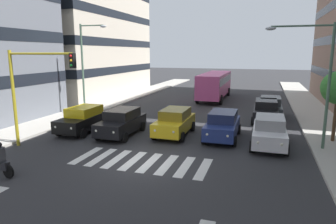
% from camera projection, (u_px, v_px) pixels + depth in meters
% --- Properties ---
extents(ground_plane, '(180.00, 180.00, 0.00)m').
position_uv_depth(ground_plane, '(141.00, 162.00, 15.26)').
color(ground_plane, '#2D2D30').
extents(crosswalk_markings, '(6.75, 2.80, 0.01)m').
position_uv_depth(crosswalk_markings, '(141.00, 161.00, 15.26)').
color(crosswalk_markings, silver).
rests_on(crosswalk_markings, ground_plane).
extents(car_0, '(2.02, 4.44, 1.72)m').
position_uv_depth(car_0, '(269.00, 131.00, 17.63)').
color(car_0, silver).
rests_on(car_0, ground_plane).
extents(car_1, '(2.02, 4.44, 1.72)m').
position_uv_depth(car_1, '(223.00, 125.00, 19.19)').
color(car_1, navy).
rests_on(car_1, ground_plane).
extents(car_2, '(2.02, 4.44, 1.72)m').
position_uv_depth(car_2, '(175.00, 122.00, 20.05)').
color(car_2, gold).
rests_on(car_2, ground_plane).
extents(car_3, '(2.02, 4.44, 1.72)m').
position_uv_depth(car_3, '(122.00, 122.00, 19.98)').
color(car_3, black).
rests_on(car_3, ground_plane).
extents(car_4, '(2.02, 4.44, 1.72)m').
position_uv_depth(car_4, '(83.00, 119.00, 20.89)').
color(car_4, black).
rests_on(car_4, ground_plane).
extents(car_row2_0, '(2.02, 4.44, 1.72)m').
position_uv_depth(car_row2_0, '(266.00, 111.00, 23.84)').
color(car_row2_0, black).
rests_on(car_row2_0, ground_plane).
extents(car_row2_1, '(2.02, 4.44, 1.72)m').
position_uv_depth(car_row2_1, '(270.00, 107.00, 25.42)').
color(car_row2_1, '#474C51').
rests_on(car_row2_1, ground_plane).
extents(bus_behind_traffic, '(2.78, 10.50, 3.00)m').
position_uv_depth(bus_behind_traffic, '(215.00, 83.00, 35.44)').
color(bus_behind_traffic, '#DB5193').
rests_on(bus_behind_traffic, ground_plane).
extents(motorcycle_with_rider, '(1.70, 0.41, 1.57)m').
position_uv_depth(motorcycle_with_rider, '(0.00, 162.00, 13.36)').
color(motorcycle_with_rider, black).
rests_on(motorcycle_with_rider, ground_plane).
extents(traffic_light_gantry, '(4.25, 0.36, 5.50)m').
position_uv_depth(traffic_light_gantry, '(30.00, 83.00, 16.84)').
color(traffic_light_gantry, '#AD991E').
rests_on(traffic_light_gantry, ground_plane).
extents(street_lamp_left, '(3.49, 0.28, 6.74)m').
position_uv_depth(street_lamp_left, '(317.00, 72.00, 16.26)').
color(street_lamp_left, '#4C6B56').
rests_on(street_lamp_left, sidewalk_left).
extents(street_lamp_right, '(2.45, 0.28, 7.50)m').
position_uv_depth(street_lamp_right, '(86.00, 61.00, 25.29)').
color(street_lamp_right, '#4C6B56').
rests_on(street_lamp_right, sidewalk_right).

